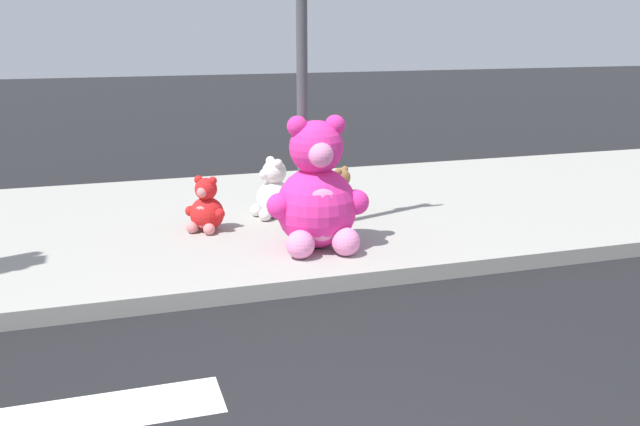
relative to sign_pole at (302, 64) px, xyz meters
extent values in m
cube|color=#9E9B93|center=(-1.00, 0.80, -1.77)|extent=(28.00, 4.40, 0.15)
cylinder|color=#4C4C51|center=(0.00, 0.00, -0.10)|extent=(0.11, 0.11, 3.20)
sphere|color=#F22D93|center=(-0.03, -0.55, -1.31)|extent=(0.78, 0.78, 0.78)
ellipsoid|color=pink|center=(-0.06, -0.83, -1.31)|extent=(0.44, 0.22, 0.50)
sphere|color=#F22D93|center=(-0.03, -0.55, -0.73)|extent=(0.51, 0.51, 0.51)
sphere|color=pink|center=(-0.05, -0.76, -0.76)|extent=(0.23, 0.23, 0.23)
sphere|color=#F22D93|center=(0.15, -0.57, -0.53)|extent=(0.19, 0.19, 0.19)
sphere|color=#F22D93|center=(0.33, -0.69, -1.25)|extent=(0.24, 0.24, 0.24)
sphere|color=pink|center=(0.15, -0.90, -1.56)|extent=(0.27, 0.27, 0.27)
sphere|color=#F22D93|center=(-0.20, -0.53, -0.53)|extent=(0.19, 0.19, 0.19)
sphere|color=#F22D93|center=(-0.40, -0.60, -1.25)|extent=(0.24, 0.24, 0.24)
sphere|color=pink|center=(-0.27, -0.85, -1.56)|extent=(0.27, 0.27, 0.27)
sphere|color=white|center=(-0.14, 0.62, -1.49)|extent=(0.41, 0.41, 0.41)
ellipsoid|color=white|center=(-0.29, 0.59, -1.49)|extent=(0.13, 0.24, 0.27)
sphere|color=white|center=(-0.14, 0.62, -1.19)|extent=(0.27, 0.27, 0.27)
sphere|color=white|center=(-0.26, 0.60, -1.20)|extent=(0.12, 0.12, 0.12)
sphere|color=white|center=(-0.13, 0.53, -1.08)|extent=(0.10, 0.10, 0.10)
sphere|color=white|center=(-0.16, 0.42, -1.46)|extent=(0.13, 0.13, 0.13)
sphere|color=white|center=(-0.29, 0.48, -1.63)|extent=(0.14, 0.14, 0.14)
sphere|color=white|center=(-0.16, 0.72, -1.08)|extent=(0.10, 0.10, 0.10)
sphere|color=white|center=(-0.23, 0.80, -1.46)|extent=(0.13, 0.13, 0.13)
sphere|color=white|center=(-0.34, 0.70, -1.63)|extent=(0.14, 0.14, 0.14)
sphere|color=olive|center=(0.65, 0.65, -1.54)|extent=(0.31, 0.31, 0.31)
ellipsoid|color=tan|center=(0.58, 0.74, -1.54)|extent=(0.18, 0.16, 0.20)
sphere|color=olive|center=(0.65, 0.65, -1.31)|extent=(0.21, 0.21, 0.21)
sphere|color=tan|center=(0.59, 0.72, -1.32)|extent=(0.09, 0.09, 0.09)
sphere|color=olive|center=(0.59, 0.60, -1.23)|extent=(0.08, 0.08, 0.08)
sphere|color=olive|center=(0.51, 0.58, -1.52)|extent=(0.10, 0.10, 0.10)
sphere|color=tan|center=(0.50, 0.70, -1.64)|extent=(0.11, 0.11, 0.11)
sphere|color=olive|center=(0.70, 0.69, -1.23)|extent=(0.08, 0.08, 0.08)
sphere|color=olive|center=(0.74, 0.77, -1.52)|extent=(0.10, 0.10, 0.10)
sphere|color=tan|center=(0.63, 0.81, -1.64)|extent=(0.11, 0.11, 0.11)
sphere|color=red|center=(-0.95, 0.32, -1.52)|extent=(0.35, 0.35, 0.35)
ellipsoid|color=#DB7B7B|center=(-1.02, 0.22, -1.52)|extent=(0.20, 0.18, 0.23)
sphere|color=red|center=(-0.95, 0.32, -1.26)|extent=(0.23, 0.23, 0.23)
sphere|color=#DB7B7B|center=(-1.00, 0.24, -1.27)|extent=(0.11, 0.11, 0.11)
sphere|color=red|center=(-0.88, 0.27, -1.17)|extent=(0.09, 0.09, 0.09)
sphere|color=red|center=(-0.84, 0.18, -1.49)|extent=(0.11, 0.11, 0.11)
sphere|color=#DB7B7B|center=(-0.96, 0.14, -1.64)|extent=(0.12, 0.12, 0.12)
sphere|color=red|center=(-1.01, 0.37, -1.17)|extent=(0.09, 0.09, 0.09)
sphere|color=red|center=(-1.11, 0.38, -1.49)|extent=(0.11, 0.11, 0.11)
sphere|color=#DB7B7B|center=(-1.11, 0.26, -1.64)|extent=(0.12, 0.12, 0.12)
camera|label=1|loc=(-1.95, -6.73, 0.38)|focal=39.44mm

